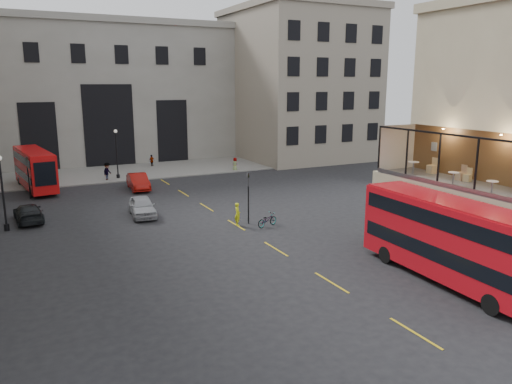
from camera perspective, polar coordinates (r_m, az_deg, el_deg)
name	(u,v)px	position (r m, az deg, el deg)	size (l,w,h in m)	color
ground	(362,276)	(27.80, 12.03, -9.39)	(140.00, 140.00, 0.00)	black
host_building_main	(502,124)	(33.18, 26.34, 6.97)	(7.26, 11.40, 15.10)	#BCB08D
host_frontage	(453,221)	(31.43, 21.55, -3.12)	(3.00, 11.00, 4.50)	#BCB08D
cafe_floor	(456,183)	(30.93, 21.89, 0.99)	(3.00, 10.00, 0.10)	slate
gateway	(100,89)	(68.93, -17.45, 11.17)	(35.00, 10.60, 18.00)	#99968E
building_right	(297,81)	(70.15, 4.74, 12.52)	(16.60, 18.60, 20.00)	gray
pavement_far	(111,173)	(59.78, -16.22, 2.14)	(40.00, 12.00, 0.12)	slate
traffic_light_near	(248,191)	(36.35, -0.88, 0.06)	(0.16, 0.20, 3.80)	black
traffic_light_far	(28,172)	(48.63, -24.62, 2.07)	(0.16, 0.20, 3.80)	black
street_lamp_a	(3,197)	(38.78, -26.91, -0.56)	(0.36, 0.36, 5.33)	black
street_lamp_b	(117,157)	(55.53, -15.60, 3.87)	(0.36, 0.36, 5.33)	black
bus_near	(449,237)	(27.62, 21.22, -4.78)	(2.84, 10.93, 4.33)	#B20C16
bus_far	(35,168)	(52.61, -23.98, 2.57)	(3.39, 9.93, 3.88)	red
car_a	(142,206)	(39.81, -12.88, -1.62)	(1.80, 4.48, 1.53)	#A1A3A9
car_b	(138,182)	(49.77, -13.31, 1.16)	(1.65, 4.72, 1.55)	#960E09
car_c	(28,213)	(40.96, -24.58, -2.19)	(1.87, 4.60, 1.34)	black
bicycle	(267,220)	(36.13, 1.28, -3.19)	(0.64, 1.84, 0.97)	gray
cyclist	(237,214)	(36.22, -2.13, -2.56)	(0.62, 0.41, 1.70)	yellow
pedestrian_b	(107,172)	(54.96, -16.62, 2.23)	(1.27, 0.73, 1.96)	gray
pedestrian_c	(152,161)	(62.72, -11.83, 3.49)	(0.90, 0.37, 1.53)	gray
pedestrian_d	(235,164)	(58.80, -2.41, 3.18)	(0.77, 0.50, 1.57)	gray
cafe_table_near	(492,186)	(27.95, 25.37, 0.66)	(0.58, 0.58, 0.73)	silver
cafe_table_mid	(453,176)	(29.87, 21.63, 1.67)	(0.58, 0.58, 0.73)	silver
cafe_table_far	(413,166)	(32.40, 17.55, 2.85)	(0.65, 0.65, 0.82)	silver
cafe_chair_b	(461,176)	(31.48, 22.38, 1.74)	(0.50, 0.50, 0.91)	tan
cafe_chair_c	(467,177)	(31.28, 23.00, 1.55)	(0.48, 0.48, 0.79)	#DBBC7E
cafe_chair_d	(432,169)	(33.29, 19.47, 2.54)	(0.50, 0.50, 0.98)	#D5B17B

